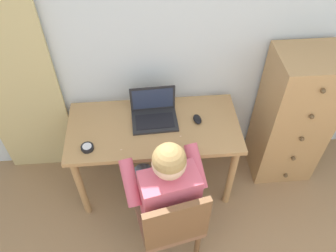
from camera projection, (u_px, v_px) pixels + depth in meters
name	position (u px, v px, depth m)	size (l,w,h in m)	color
wall_back	(182.00, 37.00, 2.44)	(4.80, 0.05, 2.50)	silver
curtain_panel	(10.00, 70.00, 2.44)	(0.62, 0.03, 2.17)	#CCB77A
desk	(154.00, 135.00, 2.63)	(1.29, 0.61, 0.74)	tan
dresser	(292.00, 118.00, 2.78)	(0.51, 0.45, 1.23)	tan
chair	(171.00, 222.00, 2.29)	(0.49, 0.48, 0.87)	brown
person_seated	(164.00, 185.00, 2.28)	(0.61, 0.64, 1.19)	#6B84AD
laptop	(154.00, 113.00, 2.57)	(0.35, 0.26, 0.24)	#232326
computer_mouse	(197.00, 119.00, 2.58)	(0.06, 0.10, 0.03)	black
desk_clock	(87.00, 148.00, 2.39)	(0.09, 0.09, 0.03)	black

